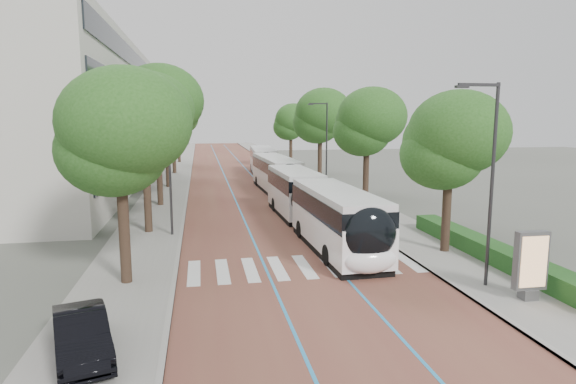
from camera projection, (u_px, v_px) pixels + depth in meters
The scene contains 21 objects.
ground at pixel (305, 274), 21.12m from camera, with size 160.00×160.00×0.00m, color #51544C.
road at pixel (236, 173), 60.00m from camera, with size 11.00×140.00×0.02m, color brown.
sidewalk_left at pixel (175, 173), 58.65m from camera, with size 4.00×140.00×0.12m, color gray.
sidewalk_right at pixel (295, 171), 61.33m from camera, with size 4.00×140.00×0.12m, color gray.
kerb_left at pixel (191, 173), 58.99m from camera, with size 0.20×140.00×0.14m, color gray.
kerb_right at pixel (280, 171), 60.99m from camera, with size 0.20×140.00×0.14m, color gray.
zebra_crossing at pixel (304, 266), 22.12m from camera, with size 10.55×3.60×0.01m.
lane_line_left at pixel (223, 173), 59.71m from camera, with size 0.12×126.00×0.01m, color #2788C4.
lane_line_right at pixel (249, 172), 60.28m from camera, with size 0.12×126.00×0.01m, color #2788C4.
office_building at pixel (31, 115), 43.79m from camera, with size 18.11×40.00×14.00m.
hedge at pixel (493, 252), 22.66m from camera, with size 1.20×14.00×0.80m, color #194819.
streetlight_near at pixel (489, 169), 18.65m from camera, with size 1.82×0.20×8.00m.
streetlight_far at pixel (325, 140), 42.95m from camera, with size 1.82×0.20×8.00m.
lamp_post_left at pixel (170, 165), 27.18m from camera, with size 0.14×0.14×8.00m, color #2E2D30.
trees_left at pixel (164, 119), 43.21m from camera, with size 6.48×60.31×10.20m.
trees_right at pixel (335, 124), 43.50m from camera, with size 5.76×46.86×9.18m.
lead_bus at pixel (316, 207), 28.21m from camera, with size 3.09×18.47×3.20m.
bus_queued_0 at pixel (277, 175), 44.02m from camera, with size 2.99×12.48×3.20m.
bus_queued_1 at pixel (263, 162), 57.12m from camera, with size 3.22×12.52×3.20m.
ad_panel at pixel (531, 264), 17.68m from camera, with size 1.25×0.49×2.58m.
parked_car at pixel (81, 335), 13.49m from camera, with size 1.39×3.98×1.31m, color black.
Camera 1 is at (-4.40, -19.85, 6.80)m, focal length 30.00 mm.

